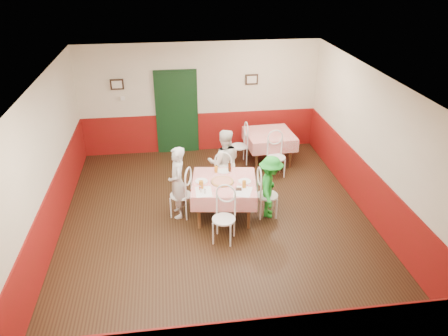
{
  "coord_description": "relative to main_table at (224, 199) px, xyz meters",
  "views": [
    {
      "loc": [
        -0.82,
        -7.07,
        4.79
      ],
      "look_at": [
        0.17,
        0.25,
        1.05
      ],
      "focal_mm": 35.0,
      "sensor_mm": 36.0,
      "label": 1
    }
  ],
  "objects": [
    {
      "name": "main_table",
      "position": [
        0.0,
        0.0,
        0.0
      ],
      "size": [
        1.38,
        1.38,
        0.77
      ],
      "primitive_type": "cube",
      "rotation": [
        0.0,
        0.0,
        -0.14
      ],
      "color": "red",
      "rests_on": "ground"
    },
    {
      "name": "back_wall",
      "position": [
        -0.17,
        3.25,
        1.02
      ],
      "size": [
        6.0,
        0.1,
        2.8
      ],
      "primitive_type": "cube",
      "color": "beige",
      "rests_on": "ground"
    },
    {
      "name": "wainscot_left",
      "position": [
        -3.15,
        -0.25,
        0.12
      ],
      "size": [
        0.03,
        7.0,
        1.0
      ],
      "primitive_type": "cube",
      "color": "maroon",
      "rests_on": "ground"
    },
    {
      "name": "menu_left",
      "position": [
        -0.43,
        -0.35,
        0.39
      ],
      "size": [
        0.3,
        0.4,
        0.0
      ],
      "primitive_type": "cube",
      "rotation": [
        0.0,
        0.0,
        -0.0
      ],
      "color": "white",
      "rests_on": "main_table"
    },
    {
      "name": "diner_left",
      "position": [
        -0.89,
        0.13,
        0.36
      ],
      "size": [
        0.39,
        0.56,
        1.46
      ],
      "primitive_type": "imported",
      "rotation": [
        0.0,
        0.0,
        -1.49
      ],
      "color": "gray",
      "rests_on": "ground"
    },
    {
      "name": "ceiling",
      "position": [
        -0.17,
        -0.25,
        2.42
      ],
      "size": [
        7.0,
        7.0,
        0.0
      ],
      "primitive_type": "plane",
      "color": "white",
      "rests_on": "back_wall"
    },
    {
      "name": "diner_far",
      "position": [
        0.13,
        0.89,
        0.36
      ],
      "size": [
        0.74,
        0.59,
        1.46
      ],
      "primitive_type": "imported",
      "rotation": [
        0.0,
        0.0,
        3.09
      ],
      "color": "gray",
      "rests_on": "ground"
    },
    {
      "name": "pizza",
      "position": [
        -0.04,
        -0.02,
        0.4
      ],
      "size": [
        0.48,
        0.48,
        0.03
      ],
      "primitive_type": "cylinder",
      "rotation": [
        0.0,
        0.0,
        -0.14
      ],
      "color": "#B74723",
      "rests_on": "main_table"
    },
    {
      "name": "chair_far",
      "position": [
        0.12,
        0.84,
        0.08
      ],
      "size": [
        0.51,
        0.51,
        0.9
      ],
      "primitive_type": null,
      "rotation": [
        0.0,
        0.0,
        2.91
      ],
      "color": "white",
      "rests_on": "ground"
    },
    {
      "name": "chair_second_b",
      "position": [
        1.43,
        1.54,
        0.08
      ],
      "size": [
        0.44,
        0.44,
        0.9
      ],
      "primitive_type": null,
      "rotation": [
        0.0,
        0.0,
        0.05
      ],
      "color": "white",
      "rests_on": "ground"
    },
    {
      "name": "wallet",
      "position": [
        0.23,
        -0.36,
        0.4
      ],
      "size": [
        0.12,
        0.1,
        0.02
      ],
      "primitive_type": "cube",
      "rotation": [
        0.0,
        0.0,
        -0.14
      ],
      "color": "black",
      "rests_on": "main_table"
    },
    {
      "name": "chair_right",
      "position": [
        0.84,
        -0.12,
        0.08
      ],
      "size": [
        0.42,
        0.42,
        0.9
      ],
      "primitive_type": null,
      "rotation": [
        0.0,
        0.0,
        1.57
      ],
      "color": "white",
      "rests_on": "ground"
    },
    {
      "name": "picture_right",
      "position": [
        1.13,
        3.2,
        1.48
      ],
      "size": [
        0.32,
        0.03,
        0.26
      ],
      "primitive_type": "cube",
      "color": "black",
      "rests_on": "back_wall"
    },
    {
      "name": "chair_second_a",
      "position": [
        0.68,
        2.29,
        0.08
      ],
      "size": [
        0.44,
        0.44,
        0.9
      ],
      "primitive_type": null,
      "rotation": [
        0.0,
        0.0,
        -1.52
      ],
      "color": "white",
      "rests_on": "ground"
    },
    {
      "name": "glass_b",
      "position": [
        0.34,
        -0.28,
        0.45
      ],
      "size": [
        0.08,
        0.08,
        0.14
      ],
      "primitive_type": "cylinder",
      "rotation": [
        0.0,
        0.0,
        -0.14
      ],
      "color": "#BF7219",
      "rests_on": "main_table"
    },
    {
      "name": "front_wall",
      "position": [
        -0.17,
        -3.75,
        1.02
      ],
      "size": [
        6.0,
        0.1,
        2.8
      ],
      "primitive_type": "cube",
      "color": "beige",
      "rests_on": "ground"
    },
    {
      "name": "left_wall",
      "position": [
        -3.17,
        -0.25,
        1.02
      ],
      "size": [
        0.1,
        7.0,
        2.8
      ],
      "primitive_type": "cube",
      "color": "beige",
      "rests_on": "ground"
    },
    {
      "name": "plate_right",
      "position": [
        0.4,
        -0.06,
        0.39
      ],
      "size": [
        0.28,
        0.28,
        0.01
      ],
      "primitive_type": "cylinder",
      "rotation": [
        0.0,
        0.0,
        -0.14
      ],
      "color": "white",
      "rests_on": "main_table"
    },
    {
      "name": "plate_left",
      "position": [
        -0.43,
        0.06,
        0.39
      ],
      "size": [
        0.28,
        0.28,
        0.01
      ],
      "primitive_type": "cylinder",
      "rotation": [
        0.0,
        0.0,
        -0.14
      ],
      "color": "white",
      "rests_on": "main_table"
    },
    {
      "name": "wainscot_right",
      "position": [
        2.82,
        -0.25,
        0.12
      ],
      "size": [
        0.03,
        7.0,
        1.0
      ],
      "primitive_type": "cube",
      "color": "maroon",
      "rests_on": "ground"
    },
    {
      "name": "door",
      "position": [
        -0.77,
        3.2,
        0.68
      ],
      "size": [
        0.96,
        0.06,
        2.1
      ],
      "primitive_type": "cube",
      "color": "black",
      "rests_on": "ground"
    },
    {
      "name": "menu_right",
      "position": [
        0.3,
        -0.44,
        0.39
      ],
      "size": [
        0.42,
        0.48,
        0.0
      ],
      "primitive_type": "cube",
      "rotation": [
        0.0,
        0.0,
        -0.35
      ],
      "color": "white",
      "rests_on": "main_table"
    },
    {
      "name": "wainscot_back",
      "position": [
        -0.17,
        3.23,
        0.12
      ],
      "size": [
        6.0,
        0.03,
        1.0
      ],
      "primitive_type": "cube",
      "color": "maroon",
      "rests_on": "ground"
    },
    {
      "name": "beer_bottle",
      "position": [
        0.17,
        0.4,
        0.5
      ],
      "size": [
        0.07,
        0.07,
        0.22
      ],
      "primitive_type": "cylinder",
      "rotation": [
        0.0,
        0.0,
        -0.14
      ],
      "color": "#381C0A",
      "rests_on": "main_table"
    },
    {
      "name": "second_table",
      "position": [
        1.43,
        2.29,
        0.0
      ],
      "size": [
        1.18,
        1.18,
        0.77
      ],
      "primitive_type": "cube",
      "rotation": [
        0.0,
        0.0,
        0.05
      ],
      "color": "red",
      "rests_on": "ground"
    },
    {
      "name": "shaker_b",
      "position": [
        -0.41,
        -0.41,
        0.43
      ],
      "size": [
        0.04,
        0.04,
        0.09
      ],
      "primitive_type": "cylinder",
      "rotation": [
        0.0,
        0.0,
        -0.14
      ],
      "color": "silver",
      "rests_on": "main_table"
    },
    {
      "name": "picture_left",
      "position": [
        -2.17,
        3.2,
        1.48
      ],
      "size": [
        0.32,
        0.03,
        0.26
      ],
      "primitive_type": "cube",
      "color": "black",
      "rests_on": "back_wall"
    },
    {
      "name": "floor",
      "position": [
        -0.17,
        -0.25,
        -0.38
      ],
      "size": [
        7.0,
        7.0,
        0.0
      ],
      "primitive_type": "plane",
      "color": "black",
      "rests_on": "ground"
    },
    {
      "name": "diner_right",
      "position": [
        0.89,
        -0.13,
        0.26
      ],
      "size": [
        0.69,
        0.93,
        1.28
      ],
      "primitive_type": "imported",
      "rotation": [
        0.0,
        0.0,
        1.28
      ],
      "color": "gray",
      "rests_on": "ground"
    },
    {
      "name": "right_wall",
      "position": [
        2.83,
        -0.25,
        1.02
      ],
      "size": [
        0.1,
        7.0,
        2.8
      ],
      "primitive_type": "cube",
      "color": "beige",
      "rests_on": "ground"
    },
    {
      "name": "shaker_a",
      "position": [
        -0.48,
        -0.36,
        0.43
      ],
      "size": [
        0.04,
        0.04,
        0.09
      ],
      "primitive_type": "cylinder",
      "rotation": [
        0.0,
        0.0,
        -0.14
      ],
      "color": "silver",
      "rests_on": "main_table"
    },
    {
      "name": "chair_near",
      "position": [
        -0.12,
        -0.84,
        0.08
      ],
      "size": [
        0.54,
        0.54,
        0.9
      ],
      "primitive_type": null,
      "rotation": [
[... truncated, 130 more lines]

